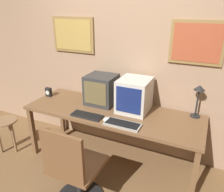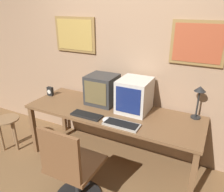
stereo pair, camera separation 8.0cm
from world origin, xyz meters
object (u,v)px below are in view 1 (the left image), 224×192
Objects in this scene: keyboard_main at (87,115)px; keyboard_side at (123,124)px; monitor_left at (101,89)px; desk_lamp at (199,94)px; side_stool at (6,128)px; desk_clock at (49,92)px; office_chair at (74,173)px; monitor_right at (134,95)px; mouse_near_keyboard at (106,119)px.

keyboard_side is (0.46, -0.01, -0.00)m from keyboard_main.
desk_lamp reaches higher than monitor_left.
keyboard_main is 1.30m from side_stool.
desk_clock is (-0.82, 0.30, 0.05)m from keyboard_main.
office_chair is at bearing -117.92° from keyboard_side.
side_stool is (-1.23, -0.18, -0.39)m from keyboard_main.
keyboard_main is 0.46m from keyboard_side.
desk_clock reaches higher than side_stool.
monitor_right is at bearing -168.72° from desk_lamp.
office_chair is (-0.27, -0.95, -0.53)m from monitor_right.
keyboard_main is 0.40× the size of office_chair.
side_stool is at bearing -172.78° from mouse_near_keyboard.
monitor_right is 0.84× the size of side_stool.
monitor_right is 1.86m from side_stool.
monitor_right is 3.97× the size of mouse_near_keyboard.
mouse_near_keyboard is (-0.19, -0.39, -0.19)m from monitor_right.
keyboard_side is (0.02, -0.41, -0.19)m from monitor_right.
mouse_near_keyboard is at bearing -149.68° from desk_lamp.
desk_lamp is (0.72, 0.14, 0.08)m from monitor_right.
side_stool is (-1.48, -0.19, -0.39)m from mouse_near_keyboard.
keyboard_main is 0.25m from mouse_near_keyboard.
monitor_left reaches higher than office_chair.
mouse_near_keyboard is at bearing 81.82° from office_chair.
desk_lamp is 0.80× the size of side_stool.
monitor_right is 1.12m from office_chair.
monitor_right is 0.43× the size of office_chair.
mouse_near_keyboard is 1.08m from desk_lamp.
keyboard_side is at bearing -87.65° from monitor_right.
keyboard_side is at bearing -13.79° from desk_clock.
monitor_right is 0.73m from desk_lamp.
monitor_left is 2.99× the size of desk_clock.
keyboard_main is 2.96× the size of desk_clock.
monitor_right is 0.45m from keyboard_side.
mouse_near_keyboard reaches higher than keyboard_main.
monitor_right is at bearing -2.76° from monitor_left.
monitor_left is 0.79× the size of side_stool.
desk_lamp reaches higher than office_chair.
monitor_left is 1.01× the size of keyboard_main.
keyboard_main is at bearing -138.24° from monitor_right.
keyboard_side reaches higher than side_stool.
office_chair reaches higher than keyboard_main.
mouse_near_keyboard is at bearing 174.00° from keyboard_side.
office_chair reaches higher than mouse_near_keyboard.
monitor_left is at bearing 101.18° from office_chair.
side_stool is at bearing -153.69° from monitor_left.
desk_clock is 0.33× the size of desk_lamp.
monitor_left reaches higher than desk_clock.
desk_lamp is at bearing 11.28° from monitor_right.
monitor_left is 0.93× the size of monitor_right.
monitor_left is 0.67m from keyboard_side.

